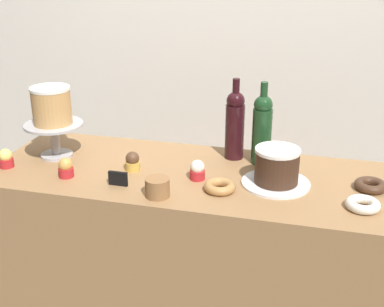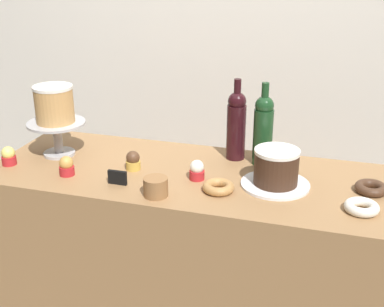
# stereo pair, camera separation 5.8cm
# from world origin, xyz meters

# --- Properties ---
(back_wall) EXTENTS (6.00, 0.05, 2.60)m
(back_wall) POSITION_xyz_m (0.00, 0.87, 1.30)
(back_wall) COLOR silver
(back_wall) RESTS_ON ground_plane
(display_counter) EXTENTS (1.55, 0.59, 0.89)m
(display_counter) POSITION_xyz_m (0.00, 0.00, 0.44)
(display_counter) COLOR #997047
(display_counter) RESTS_ON ground_plane
(cake_stand_pedestal) EXTENTS (0.23, 0.23, 0.14)m
(cake_stand_pedestal) POSITION_xyz_m (-0.58, 0.02, 0.98)
(cake_stand_pedestal) COLOR #B2B2B7
(cake_stand_pedestal) RESTS_ON display_counter
(white_layer_cake) EXTENTS (0.15, 0.15, 0.15)m
(white_layer_cake) POSITION_xyz_m (-0.58, 0.02, 1.10)
(white_layer_cake) COLOR tan
(white_layer_cake) RESTS_ON cake_stand_pedestal
(silver_serving_platter) EXTENTS (0.25, 0.25, 0.01)m
(silver_serving_platter) POSITION_xyz_m (0.32, -0.02, 0.89)
(silver_serving_platter) COLOR white
(silver_serving_platter) RESTS_ON display_counter
(chocolate_round_cake) EXTENTS (0.16, 0.16, 0.13)m
(chocolate_round_cake) POSITION_xyz_m (0.32, -0.02, 0.96)
(chocolate_round_cake) COLOR #3D2619
(chocolate_round_cake) RESTS_ON silver_serving_platter
(wine_bottle_green) EXTENTS (0.08, 0.08, 0.33)m
(wine_bottle_green) POSITION_xyz_m (0.24, 0.17, 1.03)
(wine_bottle_green) COLOR #193D1E
(wine_bottle_green) RESTS_ON display_counter
(wine_bottle_dark_red) EXTENTS (0.08, 0.08, 0.33)m
(wine_bottle_dark_red) POSITION_xyz_m (0.12, 0.19, 1.03)
(wine_bottle_dark_red) COLOR black
(wine_bottle_dark_red) RESTS_ON display_counter
(cupcake_caramel) EXTENTS (0.06, 0.06, 0.07)m
(cupcake_caramel) POSITION_xyz_m (-0.44, -0.15, 0.92)
(cupcake_caramel) COLOR red
(cupcake_caramel) RESTS_ON display_counter
(cupcake_vanilla) EXTENTS (0.06, 0.06, 0.07)m
(cupcake_vanilla) POSITION_xyz_m (0.03, -0.04, 0.92)
(cupcake_vanilla) COLOR red
(cupcake_vanilla) RESTS_ON display_counter
(cupcake_chocolate) EXTENTS (0.06, 0.06, 0.07)m
(cupcake_chocolate) POSITION_xyz_m (-0.23, -0.03, 0.92)
(cupcake_chocolate) COLOR gold
(cupcake_chocolate) RESTS_ON display_counter
(cupcake_lemon) EXTENTS (0.06, 0.06, 0.07)m
(cupcake_lemon) POSITION_xyz_m (-0.71, -0.12, 0.92)
(cupcake_lemon) COLOR red
(cupcake_lemon) RESTS_ON display_counter
(donut_sugar) EXTENTS (0.11, 0.11, 0.03)m
(donut_sugar) POSITION_xyz_m (0.61, -0.13, 0.90)
(donut_sugar) COLOR silver
(donut_sugar) RESTS_ON display_counter
(donut_maple) EXTENTS (0.11, 0.11, 0.03)m
(donut_maple) POSITION_xyz_m (0.13, -0.12, 0.90)
(donut_maple) COLOR #B27F47
(donut_maple) RESTS_ON display_counter
(donut_chocolate) EXTENTS (0.11, 0.11, 0.03)m
(donut_chocolate) POSITION_xyz_m (0.64, 0.02, 0.90)
(donut_chocolate) COLOR #472D1E
(donut_chocolate) RESTS_ON display_counter
(cookie_stack) EXTENTS (0.08, 0.08, 0.07)m
(cookie_stack) POSITION_xyz_m (-0.07, -0.21, 0.92)
(cookie_stack) COLOR olive
(cookie_stack) RESTS_ON display_counter
(price_sign_chalkboard) EXTENTS (0.07, 0.01, 0.05)m
(price_sign_chalkboard) POSITION_xyz_m (-0.23, -0.17, 0.91)
(price_sign_chalkboard) COLOR black
(price_sign_chalkboard) RESTS_ON display_counter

